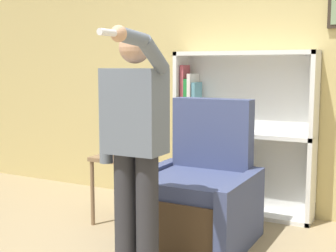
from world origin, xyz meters
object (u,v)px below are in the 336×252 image
(armchair, at_px, (198,198))
(table_lamp, at_px, (120,124))
(bookcase, at_px, (229,138))
(side_table, at_px, (121,168))
(person_standing, at_px, (134,143))

(armchair, distance_m, table_lamp, 0.98)
(bookcase, distance_m, side_table, 1.11)
(bookcase, xyz_separation_m, person_standing, (-0.02, -1.73, 0.20))
(person_standing, xyz_separation_m, side_table, (-0.73, 0.94, -0.43))
(armchair, distance_m, side_table, 0.82)
(armchair, xyz_separation_m, side_table, (-0.80, 0.08, 0.15))
(bookcase, height_order, person_standing, person_standing)
(person_standing, distance_m, side_table, 1.26)
(bookcase, relative_size, table_lamp, 4.20)
(bookcase, bearing_deg, person_standing, -90.60)
(bookcase, xyz_separation_m, table_lamp, (-0.75, -0.79, 0.18))
(bookcase, height_order, armchair, bookcase)
(table_lamp, bearing_deg, armchair, -5.60)
(table_lamp, bearing_deg, person_standing, -52.16)
(bookcase, bearing_deg, armchair, -86.41)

